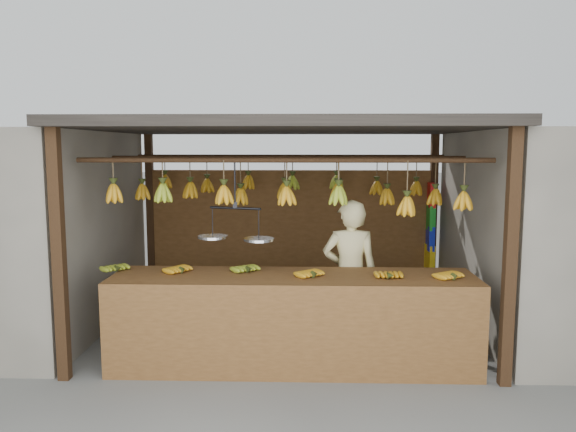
{
  "coord_description": "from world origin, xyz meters",
  "views": [
    {
      "loc": [
        0.21,
        -6.38,
        2.13
      ],
      "look_at": [
        0.0,
        0.3,
        1.3
      ],
      "focal_mm": 35.0,
      "sensor_mm": 36.0,
      "label": 1
    }
  ],
  "objects": [
    {
      "name": "vendor",
      "position": [
        0.68,
        -0.6,
        0.79
      ],
      "size": [
        0.58,
        0.38,
        1.58
      ],
      "primitive_type": "imported",
      "rotation": [
        0.0,
        0.0,
        3.14
      ],
      "color": "beige",
      "rests_on": "ground"
    },
    {
      "name": "ground",
      "position": [
        0.0,
        0.0,
        0.0
      ],
      "size": [
        80.0,
        80.0,
        0.0
      ],
      "primitive_type": "plane",
      "color": "#5B5B57"
    },
    {
      "name": "bag_bundles",
      "position": [
        1.94,
        1.35,
        1.02
      ],
      "size": [
        0.08,
        0.26,
        1.2
      ],
      "color": "red",
      "rests_on": "ground"
    },
    {
      "name": "stall",
      "position": [
        0.0,
        0.33,
        1.97
      ],
      "size": [
        4.3,
        3.3,
        2.4
      ],
      "color": "black",
      "rests_on": "ground"
    },
    {
      "name": "balance_scale",
      "position": [
        -0.47,
        -1.0,
        1.28
      ],
      "size": [
        0.75,
        0.43,
        0.77
      ],
      "color": "black",
      "rests_on": "ground"
    },
    {
      "name": "counter",
      "position": [
        0.09,
        -1.23,
        0.71
      ],
      "size": [
        3.62,
        0.8,
        0.96
      ],
      "color": "brown",
      "rests_on": "ground"
    },
    {
      "name": "hanging_bananas",
      "position": [
        0.01,
        -0.0,
        1.63
      ],
      "size": [
        3.55,
        2.22,
        0.4
      ],
      "color": "orange",
      "rests_on": "ground"
    }
  ]
}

